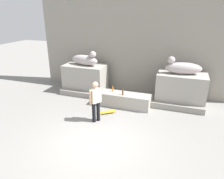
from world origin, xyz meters
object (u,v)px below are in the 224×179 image
object	(u,v)px
statue_reclining_right	(183,68)
skateboard	(107,112)
skater	(96,100)
bottle_orange	(113,89)
bottle_brown	(123,93)
statue_reclining_left	(85,60)

from	to	relation	value
statue_reclining_right	skateboard	world-z (taller)	statue_reclining_right
skater	bottle_orange	world-z (taller)	skater
skater	bottle_brown	bearing A→B (deg)	13.08
statue_reclining_right	bottle_brown	bearing A→B (deg)	19.81
skater	statue_reclining_right	bearing A→B (deg)	-11.42
statue_reclining_left	skateboard	distance (m)	3.30
skateboard	bottle_brown	xyz separation A→B (m)	(0.48, 0.78, 0.67)
bottle_orange	bottle_brown	size ratio (longest dim) A/B	0.90
skateboard	bottle_orange	distance (m)	1.25
statue_reclining_left	skateboard	world-z (taller)	statue_reclining_left
statue_reclining_right	skater	world-z (taller)	statue_reclining_right
statue_reclining_right	statue_reclining_left	bearing A→B (deg)	-8.07
statue_reclining_left	statue_reclining_right	xyz separation A→B (m)	(4.81, 0.00, 0.00)
bottle_brown	skater	bearing A→B (deg)	-112.80
statue_reclining_left	skateboard	xyz separation A→B (m)	(1.95, -2.04, -1.71)
statue_reclining_left	bottle_brown	world-z (taller)	statue_reclining_left
skateboard	bottle_orange	xyz separation A→B (m)	(-0.09, 1.06, 0.66)
statue_reclining_right	skater	distance (m)	4.21
statue_reclining_left	skater	bearing A→B (deg)	-44.94
skateboard	statue_reclining_left	bearing A→B (deg)	96.41
statue_reclining_left	bottle_orange	size ratio (longest dim) A/B	6.66
bottle_brown	statue_reclining_right	bearing A→B (deg)	27.91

